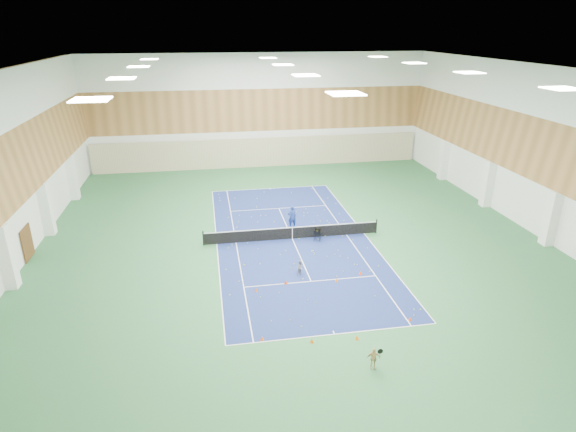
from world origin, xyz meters
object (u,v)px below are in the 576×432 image
Objects in this scene: coach at (292,217)px; child_apron at (373,358)px; ball_cart at (318,235)px; tennis_net at (292,232)px; child_court at (301,268)px.

coach is 1.68× the size of child_apron.
child_apron is 1.26× the size of ball_cart.
child_apron is at bearing -85.95° from tennis_net.
ball_cart is (1.39, -2.68, -0.48)m from coach.
coach is 7.57m from child_court.
coach reaches higher than ball_cart.
ball_cart is at bearing 109.88° from coach.
tennis_net is 11.87× the size of child_apron.
child_court is 1.17× the size of ball_cart.
ball_cart is (1.75, -0.60, -0.12)m from tennis_net.
child_apron is at bearing -69.24° from ball_cart.
tennis_net is 14.71m from child_apron.
child_apron is 14.09m from ball_cart.
coach is at bearing 53.93° from child_court.
ball_cart is at bearing -18.93° from tennis_net.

